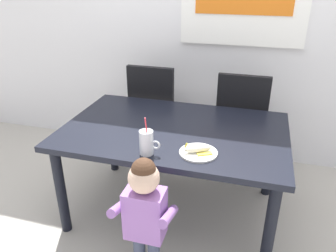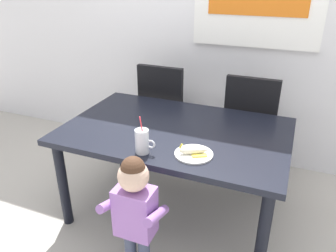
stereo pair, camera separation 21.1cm
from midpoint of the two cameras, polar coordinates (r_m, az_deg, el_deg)
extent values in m
plane|color=#B7B2A8|center=(2.68, -1.36, -14.29)|extent=(24.00, 24.00, 0.00)
cube|color=silver|center=(3.11, 4.58, 20.50)|extent=(6.40, 0.12, 2.90)
cube|color=white|center=(2.98, 10.83, 19.96)|extent=(1.06, 0.04, 0.68)
cube|color=orange|center=(2.96, 10.78, 19.92)|extent=(0.81, 0.01, 0.16)
cube|color=black|center=(2.30, -1.53, -0.89)|extent=(1.54, 1.00, 0.04)
cylinder|color=black|center=(2.45, -20.44, -10.56)|extent=(0.07, 0.07, 0.67)
cylinder|color=black|center=(2.07, 14.28, -17.18)|extent=(0.07, 0.07, 0.67)
cylinder|color=black|center=(3.05, -11.54, -1.95)|extent=(0.07, 0.07, 0.67)
cylinder|color=black|center=(2.75, 15.19, -5.54)|extent=(0.07, 0.07, 0.67)
cube|color=black|center=(3.21, -3.67, 2.21)|extent=(0.44, 0.44, 0.06)
cube|color=black|center=(2.94, -5.10, 5.59)|extent=(0.42, 0.05, 0.48)
cylinder|color=black|center=(3.42, 0.50, -0.62)|extent=(0.04, 0.04, 0.42)
cylinder|color=black|center=(3.53, -5.45, 0.12)|extent=(0.04, 0.04, 0.42)
cylinder|color=black|center=(3.10, -1.38, -3.57)|extent=(0.04, 0.04, 0.42)
cylinder|color=black|center=(3.22, -7.86, -2.65)|extent=(0.04, 0.04, 0.42)
cube|color=black|center=(3.03, 10.60, 0.34)|extent=(0.44, 0.44, 0.06)
cube|color=black|center=(2.74, 10.59, 3.76)|extent=(0.42, 0.05, 0.48)
cylinder|color=black|center=(3.30, 13.91, -2.49)|extent=(0.04, 0.04, 0.42)
cylinder|color=black|center=(3.32, 7.39, -1.71)|extent=(0.04, 0.04, 0.42)
cylinder|color=black|center=(2.96, 13.49, -5.80)|extent=(0.04, 0.04, 0.42)
cylinder|color=black|center=(2.99, 6.22, -4.89)|extent=(0.04, 0.04, 0.42)
cube|color=#9966B7|center=(1.90, -7.27, -14.86)|extent=(0.22, 0.15, 0.30)
sphere|color=beige|center=(1.75, -7.69, -8.97)|extent=(0.17, 0.17, 0.17)
sphere|color=#472D1E|center=(1.73, -7.78, -7.69)|extent=(0.13, 0.13, 0.13)
cylinder|color=#9966B7|center=(1.91, -11.54, -13.62)|extent=(0.05, 0.24, 0.13)
cylinder|color=#9966B7|center=(1.82, -3.35, -15.40)|extent=(0.05, 0.24, 0.13)
cylinder|color=silver|center=(1.96, -6.84, -2.93)|extent=(0.08, 0.08, 0.15)
cylinder|color=#B2D184|center=(1.97, -6.80, -3.69)|extent=(0.07, 0.07, 0.08)
torus|color=silver|center=(1.94, -5.25, -3.36)|extent=(0.06, 0.01, 0.06)
cylinder|color=#E5333F|center=(1.92, -6.79, -1.27)|extent=(0.01, 0.06, 0.22)
cylinder|color=white|center=(1.98, 2.22, -4.70)|extent=(0.23, 0.23, 0.01)
ellipsoid|color=#F4EAC6|center=(1.96, 2.17, -4.07)|extent=(0.17, 0.12, 0.04)
cube|color=yellow|center=(1.95, 3.27, -4.90)|extent=(0.09, 0.07, 0.01)
cube|color=yellow|center=(2.01, 2.46, -3.91)|extent=(0.09, 0.07, 0.01)
cylinder|color=yellow|center=(1.93, 0.02, -3.44)|extent=(0.03, 0.02, 0.03)
camera|label=1|loc=(0.11, -92.76, -1.30)|focal=35.28mm
camera|label=2|loc=(0.11, 87.24, 1.30)|focal=35.28mm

